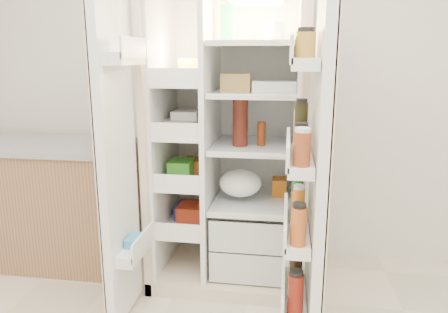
# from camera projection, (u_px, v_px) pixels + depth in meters

# --- Properties ---
(wall_back) EXTENTS (4.00, 0.02, 2.70)m
(wall_back) POSITION_uv_depth(u_px,v_px,m) (260.00, 65.00, 2.88)
(wall_back) COLOR silver
(wall_back) RESTS_ON floor
(refrigerator) EXTENTS (0.92, 0.70, 1.80)m
(refrigerator) POSITION_uv_depth(u_px,v_px,m) (233.00, 163.00, 2.70)
(refrigerator) COLOR beige
(refrigerator) RESTS_ON floor
(freezer_door) EXTENTS (0.15, 0.40, 1.72)m
(freezer_door) POSITION_uv_depth(u_px,v_px,m) (118.00, 161.00, 2.16)
(freezer_door) COLOR white
(freezer_door) RESTS_ON floor
(fridge_door) EXTENTS (0.17, 0.58, 1.72)m
(fridge_door) POSITION_uv_depth(u_px,v_px,m) (314.00, 177.00, 1.94)
(fridge_door) COLOR white
(fridge_door) RESTS_ON floor
(kitchen_counter) EXTENTS (1.16, 0.62, 0.84)m
(kitchen_counter) POSITION_uv_depth(u_px,v_px,m) (47.00, 201.00, 2.96)
(kitchen_counter) COLOR #9C6D4E
(kitchen_counter) RESTS_ON floor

